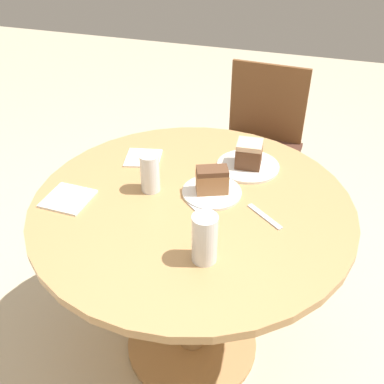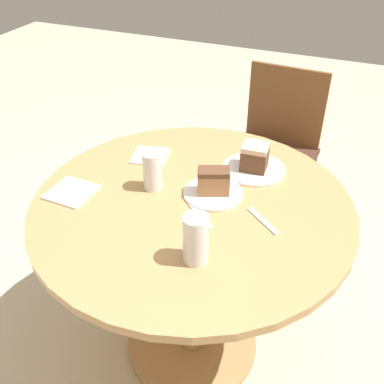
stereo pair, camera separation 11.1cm
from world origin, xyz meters
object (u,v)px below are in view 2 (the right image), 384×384
(cake_slice_far, at_px, (255,157))
(glass_lemonade, at_px, (152,173))
(plate_near, at_px, (213,193))
(glass_water, at_px, (196,241))
(chair, at_px, (273,152))
(plate_far, at_px, (254,169))
(cake_slice_near, at_px, (213,181))

(cake_slice_far, relative_size, glass_lemonade, 0.71)
(plate_near, relative_size, cake_slice_far, 2.07)
(glass_lemonade, height_order, glass_water, glass_water)
(chair, bearing_deg, glass_water, -84.41)
(plate_far, xyz_separation_m, glass_water, (-0.02, -0.52, 0.07))
(plate_far, height_order, glass_water, glass_water)
(chair, bearing_deg, cake_slice_near, -88.02)
(plate_far, height_order, cake_slice_far, cake_slice_far)
(chair, height_order, cake_slice_far, chair)
(cake_slice_far, bearing_deg, cake_slice_near, -112.85)
(plate_near, distance_m, glass_lemonade, 0.22)
(plate_near, bearing_deg, plate_far, 67.15)
(glass_lemonade, distance_m, glass_water, 0.39)
(chair, relative_size, cake_slice_far, 9.00)
(chair, relative_size, plate_near, 4.34)
(glass_lemonade, bearing_deg, cake_slice_far, 39.72)
(plate_far, bearing_deg, cake_slice_far, 0.00)
(glass_water, bearing_deg, cake_slice_near, 101.34)
(glass_lemonade, bearing_deg, glass_water, -45.47)
(cake_slice_near, bearing_deg, plate_near, -90.00)
(cake_slice_near, bearing_deg, cake_slice_far, 67.15)
(chair, xyz_separation_m, cake_slice_far, (0.06, -0.66, 0.35))
(cake_slice_near, xyz_separation_m, cake_slice_far, (0.09, 0.20, 0.00))
(glass_lemonade, xyz_separation_m, glass_water, (0.27, -0.28, 0.01))
(glass_water, bearing_deg, glass_lemonade, 134.53)
(plate_near, distance_m, cake_slice_far, 0.23)
(chair, distance_m, glass_lemonade, 1.00)
(cake_slice_near, height_order, glass_water, glass_water)
(plate_far, distance_m, glass_water, 0.53)
(glass_lemonade, bearing_deg, chair, 75.24)
(plate_far, bearing_deg, chair, 95.04)
(plate_near, xyz_separation_m, plate_far, (0.09, 0.20, 0.00))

